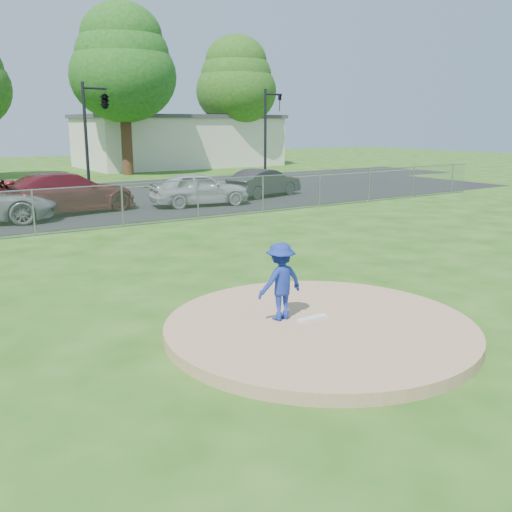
{
  "coord_description": "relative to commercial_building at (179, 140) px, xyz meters",
  "views": [
    {
      "loc": [
        -6.13,
        -7.2,
        3.57
      ],
      "look_at": [
        0.0,
        2.0,
        1.0
      ],
      "focal_mm": 40.0,
      "sensor_mm": 36.0,
      "label": 1
    }
  ],
  "objects": [
    {
      "name": "street",
      "position": [
        -16.0,
        -14.0,
        -2.16
      ],
      "size": [
        60.0,
        7.0,
        0.01
      ],
      "primitive_type": "cube",
      "color": "black",
      "rests_on": "ground"
    },
    {
      "name": "traffic_signal_right",
      "position": [
        -1.76,
        -16.0,
        1.2
      ],
      "size": [
        1.28,
        0.2,
        5.6
      ],
      "color": "black",
      "rests_on": "ground"
    },
    {
      "name": "parked_car_charcoal",
      "position": [
        -5.94,
        -21.64,
        -1.46
      ],
      "size": [
        4.39,
        2.42,
        1.37
      ],
      "primitive_type": "imported",
      "rotation": [
        0.0,
        0.0,
        1.82
      ],
      "color": "#28282A",
      "rests_on": "parking_lot"
    },
    {
      "name": "ground",
      "position": [
        -16.0,
        -28.0,
        -2.16
      ],
      "size": [
        120.0,
        120.0,
        0.0
      ],
      "primitive_type": "plane",
      "color": "#224F11",
      "rests_on": "ground"
    },
    {
      "name": "pitcher",
      "position": [
        -16.46,
        -37.46,
        -1.27
      ],
      "size": [
        0.91,
        0.55,
        1.38
      ],
      "primitive_type": "imported",
      "rotation": [
        0.0,
        0.0,
        3.18
      ],
      "color": "navy",
      "rests_on": "pitchers_mound"
    },
    {
      "name": "tree_far_right",
      "position": [
        4.0,
        -3.0,
        4.9
      ],
      "size": [
        6.72,
        6.72,
        10.74
      ],
      "color": "#362513",
      "rests_on": "ground"
    },
    {
      "name": "commercial_building",
      "position": [
        0.0,
        0.0,
        0.0
      ],
      "size": [
        16.4,
        9.4,
        4.3
      ],
      "color": "beige",
      "rests_on": "ground"
    },
    {
      "name": "tree_right",
      "position": [
        -7.0,
        -6.0,
        5.49
      ],
      "size": [
        7.28,
        7.28,
        11.63
      ],
      "color": "#3D2316",
      "rests_on": "ground"
    },
    {
      "name": "traffic_signal_center",
      "position": [
        -12.03,
        -16.0,
        2.45
      ],
      "size": [
        1.42,
        2.48,
        5.6
      ],
      "color": "black",
      "rests_on": "ground"
    },
    {
      "name": "parked_car_darkred",
      "position": [
        -15.72,
        -21.76,
        -1.32
      ],
      "size": [
        6.04,
        3.35,
        1.66
      ],
      "primitive_type": "imported",
      "rotation": [
        0.0,
        0.0,
        1.76
      ],
      "color": "maroon",
      "rests_on": "parking_lot"
    },
    {
      "name": "pitchers_mound",
      "position": [
        -16.0,
        -38.0,
        -2.06
      ],
      "size": [
        5.4,
        5.4,
        0.2
      ],
      "primitive_type": "cylinder",
      "color": "tan",
      "rests_on": "ground"
    },
    {
      "name": "chain_link_fence",
      "position": [
        -16.0,
        -26.0,
        -1.41
      ],
      "size": [
        40.0,
        0.06,
        1.5
      ],
      "primitive_type": "cube",
      "color": "gray",
      "rests_on": "ground"
    },
    {
      "name": "pitching_rubber",
      "position": [
        -16.0,
        -37.8,
        -1.94
      ],
      "size": [
        0.6,
        0.15,
        0.04
      ],
      "primitive_type": "cube",
      "color": "white",
      "rests_on": "pitchers_mound"
    },
    {
      "name": "parked_car_pearl",
      "position": [
        -10.18,
        -22.73,
        -1.41
      ],
      "size": [
        4.6,
        2.45,
        1.49
      ],
      "primitive_type": "imported",
      "rotation": [
        0.0,
        0.0,
        1.41
      ],
      "color": "#B3B5B8",
      "rests_on": "parking_lot"
    },
    {
      "name": "parking_lot",
      "position": [
        -16.0,
        -21.5,
        -2.15
      ],
      "size": [
        50.0,
        8.0,
        0.01
      ],
      "primitive_type": "cube",
      "color": "black",
      "rests_on": "ground"
    }
  ]
}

